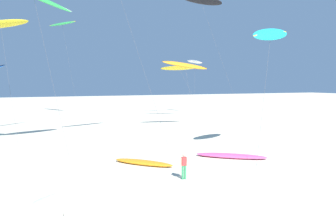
# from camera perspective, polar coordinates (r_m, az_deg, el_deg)

# --- Properties ---
(flying_kite_0) EXTENTS (6.70, 4.35, 9.20)m
(flying_kite_0) POSITION_cam_1_polar(r_m,az_deg,el_deg) (48.36, 2.69, 6.71)
(flying_kite_0) COLOR orange
(flying_kite_0) RESTS_ON ground
(flying_kite_1) EXTENTS (4.16, 8.59, 10.68)m
(flying_kite_1) POSITION_cam_1_polar(r_m,az_deg,el_deg) (71.08, 4.19, 7.21)
(flying_kite_1) COLOR white
(flying_kite_1) RESTS_ON ground
(flying_kite_4) EXTENTS (6.05, 10.66, 20.92)m
(flying_kite_4) POSITION_cam_1_polar(r_m,az_deg,el_deg) (61.28, 5.11, 16.54)
(flying_kite_4) COLOR black
(flying_kite_4) RESTS_ON ground
(flying_kite_5) EXTENTS (6.53, 4.70, 11.17)m
(flying_kite_5) POSITION_cam_1_polar(r_m,az_deg,el_deg) (32.55, 15.75, 11.04)
(flying_kite_5) COLOR #19B2B7
(flying_kite_5) RESTS_ON ground
(flying_kite_6) EXTENTS (6.49, 7.23, 13.73)m
(flying_kite_6) POSITION_cam_1_polar(r_m,az_deg,el_deg) (44.30, -24.74, 11.83)
(flying_kite_6) COLOR yellow
(flying_kite_6) RESTS_ON ground
(flying_kite_8) EXTENTS (6.15, 6.29, 9.08)m
(flying_kite_8) POSITION_cam_1_polar(r_m,az_deg,el_deg) (63.07, 1.66, 6.27)
(flying_kite_8) COLOR yellow
(flying_kite_8) RESTS_ON ground
(flying_kite_9) EXTENTS (4.27, 10.32, 16.89)m
(flying_kite_9) POSITION_cam_1_polar(r_m,az_deg,el_deg) (68.74, -16.23, 12.54)
(flying_kite_9) COLOR green
(flying_kite_9) RESTS_ON ground
(grounded_kite_0) EXTENTS (3.94, 4.55, 0.31)m
(grounded_kite_0) POSITION_cam_1_polar(r_m,az_deg,el_deg) (27.58, -3.86, -8.48)
(grounded_kite_0) COLOR orange
(grounded_kite_0) RESTS_ON ground
(grounded_kite_1) EXTENTS (5.23, 4.78, 0.33)m
(grounded_kite_1) POSITION_cam_1_polar(r_m,az_deg,el_deg) (30.31, 9.86, -7.37)
(grounded_kite_1) COLOR #EA5193
(grounded_kite_1) RESTS_ON ground
(person_foreground_walker) EXTENTS (0.51, 0.24, 1.66)m
(person_foreground_walker) POSITION_cam_1_polar(r_m,az_deg,el_deg) (23.35, 2.51, -8.89)
(person_foreground_walker) COLOR #338E56
(person_foreground_walker) RESTS_ON ground
(beach_umbrella) EXTENTS (2.20, 2.20, 2.32)m
(beach_umbrella) POSITION_cam_1_polar(r_m,az_deg,el_deg) (13.88, -16.07, -13.15)
(beach_umbrella) COLOR beige
(beach_umbrella) RESTS_ON ground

